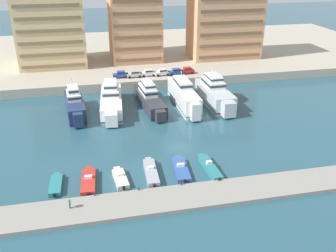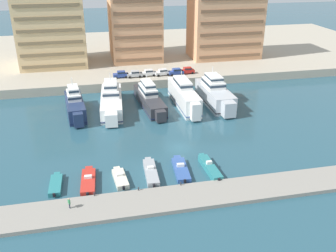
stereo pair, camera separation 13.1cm
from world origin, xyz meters
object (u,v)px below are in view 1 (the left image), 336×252
yacht_navy_far_left (75,105)px  car_blue_center (176,71)px  motorboat_red_left (89,181)px  motorboat_grey_center_left (151,172)px  pedestrian_near_edge (69,202)px  yacht_charcoal_mid_left (149,98)px  yacht_white_center_left (184,96)px  motorboat_blue_center (181,169)px  yacht_silver_center (215,94)px  motorboat_teal_center_right (210,167)px  motorboat_teal_far_left (56,185)px  car_silver_left (134,74)px  motorboat_cream_mid_left (120,178)px  car_blue_far_left (121,74)px  car_red_center_right (187,70)px  car_white_center_left (162,72)px  car_white_mid_left (148,73)px  yacht_white_left (111,100)px

yacht_navy_far_left → car_blue_center: (27.07, 16.83, 1.05)m
yacht_navy_far_left → motorboat_red_left: size_ratio=2.06×
motorboat_red_left → motorboat_grey_center_left: bearing=2.1°
pedestrian_near_edge → yacht_charcoal_mid_left: bearing=64.6°
yacht_white_center_left → motorboat_blue_center: 29.39m
yacht_silver_center → motorboat_teal_center_right: 30.81m
motorboat_teal_far_left → car_silver_left: bearing=68.1°
yacht_white_center_left → motorboat_blue_center: size_ratio=2.45×
car_blue_center → pedestrian_near_edge: 59.21m
motorboat_cream_mid_left → car_blue_far_left: bearing=84.1°
motorboat_teal_far_left → motorboat_teal_center_right: size_ratio=0.75×
motorboat_red_left → motorboat_grey_center_left: size_ratio=0.93×
car_red_center_right → motorboat_grey_center_left: bearing=-111.6°
car_white_center_left → car_red_center_right: size_ratio=1.02×
yacht_white_center_left → motorboat_red_left: bearing=-128.3°
motorboat_red_left → motorboat_teal_far_left: bearing=177.8°
car_blue_far_left → pedestrian_near_edge: 54.57m
motorboat_red_left → car_white_mid_left: 49.62m
motorboat_grey_center_left → car_red_center_right: (18.15, 45.94, 2.77)m
motorboat_teal_far_left → motorboat_blue_center: size_ratio=0.78×
motorboat_blue_center → motorboat_teal_far_left: bearing=-178.7°
yacht_navy_far_left → car_red_center_right: yacht_navy_far_left is taller
car_silver_left → car_white_center_left: (7.66, 0.01, 0.00)m
pedestrian_near_edge → yacht_white_center_left: bearing=54.3°
car_blue_far_left → car_silver_left: bearing=-6.9°
yacht_charcoal_mid_left → car_white_mid_left: 16.46m
motorboat_teal_center_right → yacht_charcoal_mid_left: bearing=99.4°
car_silver_left → pedestrian_near_edge: car_silver_left is taller
motorboat_cream_mid_left → motorboat_grey_center_left: 5.07m
yacht_silver_center → motorboat_cream_mid_left: yacht_silver_center is taller
car_white_mid_left → car_red_center_right: same height
motorboat_red_left → motorboat_blue_center: 15.08m
motorboat_blue_center → car_red_center_right: size_ratio=1.98×
motorboat_teal_center_right → car_white_mid_left: car_white_mid_left is taller
yacht_charcoal_mid_left → motorboat_teal_center_right: yacht_charcoal_mid_left is taller
motorboat_grey_center_left → car_white_center_left: (11.13, 45.73, 2.77)m
yacht_silver_center → motorboat_grey_center_left: size_ratio=2.23×
car_blue_far_left → car_silver_left: 3.70m
motorboat_teal_center_right → car_red_center_right: (8.31, 46.48, 2.78)m
yacht_navy_far_left → yacht_silver_center: yacht_silver_center is taller
yacht_navy_far_left → motorboat_red_left: 29.12m
motorboat_blue_center → motorboat_teal_center_right: motorboat_teal_center_right is taller
motorboat_blue_center → yacht_white_left: bearing=107.0°
yacht_white_center_left → yacht_silver_center: yacht_silver_center is taller
yacht_silver_center → motorboat_blue_center: 32.05m
yacht_charcoal_mid_left → yacht_white_center_left: size_ratio=1.00×
car_blue_center → motorboat_grey_center_left: bearing=-108.2°
yacht_charcoal_mid_left → car_red_center_right: bearing=50.4°
motorboat_red_left → car_red_center_right: 54.26m
car_white_mid_left → motorboat_teal_far_left: bearing=-115.7°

